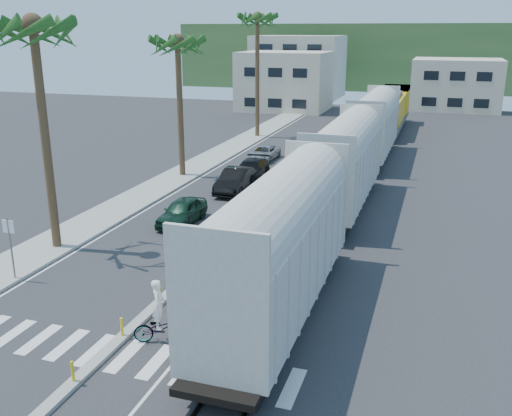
{
  "coord_description": "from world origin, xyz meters",
  "views": [
    {
      "loc": [
        10.42,
        -17.18,
        10.88
      ],
      "look_at": [
        1.67,
        9.8,
        2.0
      ],
      "focal_mm": 40.0,
      "sensor_mm": 36.0,
      "label": 1
    }
  ],
  "objects_px": {
    "car_second": "(236,180)",
    "street_sign": "(10,240)",
    "car_lead": "(182,211)",
    "cyclist": "(161,322)"
  },
  "relations": [
    {
      "from": "car_lead",
      "to": "car_second",
      "type": "distance_m",
      "value": 7.48
    },
    {
      "from": "car_second",
      "to": "street_sign",
      "type": "bearing_deg",
      "value": -105.74
    },
    {
      "from": "street_sign",
      "to": "cyclist",
      "type": "distance_m",
      "value": 9.25
    },
    {
      "from": "car_lead",
      "to": "cyclist",
      "type": "bearing_deg",
      "value": -67.62
    },
    {
      "from": "street_sign",
      "to": "car_lead",
      "type": "xyz_separation_m",
      "value": [
        3.81,
        9.65,
        -1.23
      ]
    },
    {
      "from": "street_sign",
      "to": "car_lead",
      "type": "relative_size",
      "value": 0.69
    },
    {
      "from": "street_sign",
      "to": "car_second",
      "type": "distance_m",
      "value": 17.71
    },
    {
      "from": "street_sign",
      "to": "car_second",
      "type": "height_order",
      "value": "street_sign"
    },
    {
      "from": "car_lead",
      "to": "car_second",
      "type": "relative_size",
      "value": 0.87
    },
    {
      "from": "street_sign",
      "to": "car_second",
      "type": "relative_size",
      "value": 0.6
    }
  ]
}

